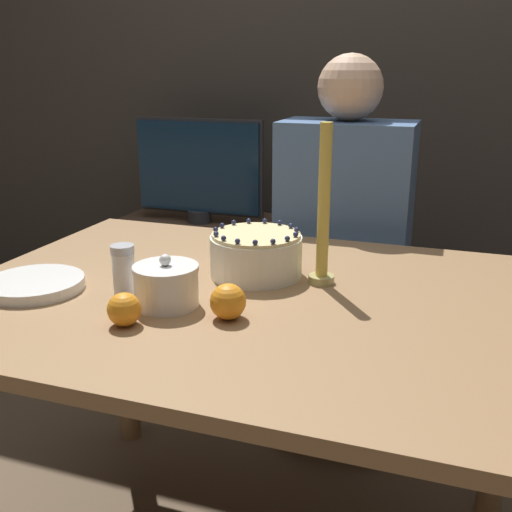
# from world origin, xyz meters

# --- Properties ---
(wall_behind) EXTENTS (8.00, 0.05, 2.60)m
(wall_behind) POSITION_xyz_m (0.00, 1.40, 1.30)
(wall_behind) COLOR #38332D
(wall_behind) RESTS_ON ground_plane
(dining_table) EXTENTS (1.28, 0.94, 0.75)m
(dining_table) POSITION_xyz_m (0.00, 0.00, 0.63)
(dining_table) COLOR #936D47
(dining_table) RESTS_ON ground_plane
(cake) EXTENTS (0.21, 0.21, 0.11)m
(cake) POSITION_xyz_m (-0.02, 0.11, 0.81)
(cake) COLOR white
(cake) RESTS_ON dining_table
(sugar_bowl) EXTENTS (0.13, 0.13, 0.11)m
(sugar_bowl) POSITION_xyz_m (-0.13, -0.12, 0.80)
(sugar_bowl) COLOR white
(sugar_bowl) RESTS_ON dining_table
(sugar_shaker) EXTENTS (0.05, 0.05, 0.11)m
(sugar_shaker) POSITION_xyz_m (-0.24, -0.10, 0.81)
(sugar_shaker) COLOR white
(sugar_shaker) RESTS_ON dining_table
(plate_stack) EXTENTS (0.21, 0.21, 0.02)m
(plate_stack) POSITION_xyz_m (-0.44, -0.14, 0.77)
(plate_stack) COLOR white
(plate_stack) RESTS_ON dining_table
(candle) EXTENTS (0.06, 0.06, 0.36)m
(candle) POSITION_xyz_m (0.14, 0.11, 0.91)
(candle) COLOR tan
(candle) RESTS_ON dining_table
(orange_fruit_0) EXTENTS (0.07, 0.07, 0.07)m
(orange_fruit_0) POSITION_xyz_m (0.01, -0.14, 0.79)
(orange_fruit_0) COLOR orange
(orange_fruit_0) RESTS_ON dining_table
(orange_fruit_1) EXTENTS (0.06, 0.06, 0.06)m
(orange_fruit_1) POSITION_xyz_m (-0.16, -0.24, 0.79)
(orange_fruit_1) COLOR orange
(orange_fruit_1) RESTS_ON dining_table
(person_man_blue_shirt) EXTENTS (0.40, 0.34, 1.26)m
(person_man_blue_shirt) POSITION_xyz_m (0.08, 0.67, 0.55)
(person_man_blue_shirt) COLOR #473D33
(person_man_blue_shirt) RESTS_ON ground_plane
(side_cabinet) EXTENTS (0.71, 0.51, 0.59)m
(side_cabinet) POSITION_xyz_m (-0.61, 1.10, 0.30)
(side_cabinet) COLOR #4C3828
(side_cabinet) RESTS_ON ground_plane
(tv_monitor) EXTENTS (0.56, 0.10, 0.43)m
(tv_monitor) POSITION_xyz_m (-0.61, 1.10, 0.81)
(tv_monitor) COLOR #2D2D33
(tv_monitor) RESTS_ON side_cabinet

